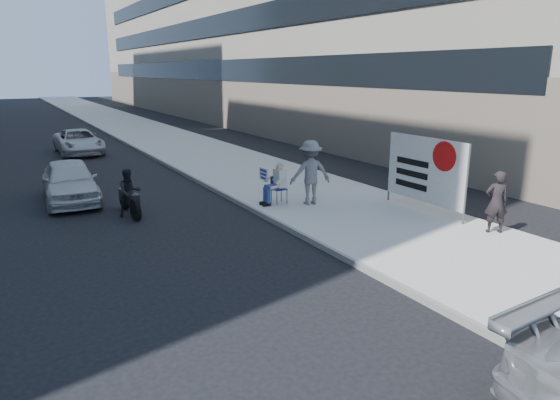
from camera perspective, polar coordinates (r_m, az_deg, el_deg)
ground at (r=9.93m, az=4.50°, el=-10.57°), size 160.00×160.00×0.00m
near_sidewalk at (r=29.16m, az=-11.28°, el=6.17°), size 5.00×120.00×0.15m
near_building at (r=45.54m, az=-0.45°, el=21.91°), size 14.00×70.00×20.00m
seated_protester at (r=15.52m, az=-0.51°, el=2.18°), size 0.83×1.12×1.31m
jogger at (r=15.48m, az=3.48°, el=3.15°), size 1.44×1.05×1.99m
pedestrian_woman at (r=13.87m, az=23.51°, el=-0.20°), size 0.70×0.64×1.62m
protest_banner at (r=15.16m, az=16.25°, el=3.33°), size 0.08×3.06×2.20m
white_sedan_near at (r=17.79m, az=-22.89°, el=2.01°), size 1.83×4.12×1.38m
white_sedan_far at (r=28.13m, az=-22.03°, el=6.21°), size 2.10×4.48×1.24m
motorcycle at (r=15.46m, az=-16.82°, el=0.59°), size 0.74×2.05×1.42m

